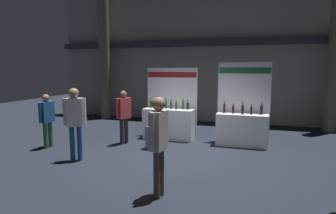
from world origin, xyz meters
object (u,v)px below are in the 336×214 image
(exhibitor_booth_1, at_px, (242,125))
(visitor_6, at_px, (75,118))
(visitor_0, at_px, (124,112))
(visitor_1, at_px, (47,116))
(visitor_3, at_px, (159,138))
(exhibitor_booth_0, at_px, (169,120))
(trash_bin, at_px, (151,137))

(exhibitor_booth_1, xyz_separation_m, visitor_6, (-3.90, -2.78, 0.49))
(visitor_0, xyz_separation_m, visitor_1, (-1.93, -1.07, -0.05))
(exhibitor_booth_1, bearing_deg, visitor_3, -106.65)
(exhibitor_booth_0, distance_m, trash_bin, 1.36)
(trash_bin, xyz_separation_m, visitor_6, (-1.42, -1.58, 0.77))
(visitor_3, xyz_separation_m, visitor_6, (-2.68, 1.30, 0.01))
(visitor_0, height_order, visitor_3, visitor_3)
(exhibitor_booth_0, xyz_separation_m, visitor_6, (-1.55, -2.91, 0.50))
(visitor_6, bearing_deg, exhibitor_booth_0, 33.34)
(exhibitor_booth_0, xyz_separation_m, trash_bin, (-0.13, -1.33, -0.27))
(exhibitor_booth_1, xyz_separation_m, visitor_0, (-3.47, -0.95, 0.37))
(exhibitor_booth_1, height_order, visitor_3, exhibitor_booth_1)
(trash_bin, relative_size, visitor_3, 0.36)
(trash_bin, bearing_deg, visitor_0, 165.69)
(exhibitor_booth_0, height_order, visitor_1, exhibitor_booth_0)
(exhibitor_booth_1, relative_size, visitor_6, 1.36)
(exhibitor_booth_1, relative_size, trash_bin, 3.76)
(trash_bin, bearing_deg, visitor_6, -131.97)
(exhibitor_booth_1, xyz_separation_m, trash_bin, (-2.48, -1.20, -0.28))
(trash_bin, distance_m, visitor_1, 3.10)
(visitor_1, bearing_deg, visitor_6, 67.59)
(exhibitor_booth_1, distance_m, trash_bin, 2.77)
(trash_bin, distance_m, visitor_3, 3.23)
(exhibitor_booth_0, xyz_separation_m, visitor_1, (-3.05, -2.15, 0.33))
(trash_bin, relative_size, visitor_0, 0.40)
(visitor_0, bearing_deg, visitor_6, -170.80)
(exhibitor_booth_0, relative_size, visitor_1, 1.48)
(exhibitor_booth_0, height_order, exhibitor_booth_1, exhibitor_booth_1)
(visitor_1, bearing_deg, visitor_3, 68.16)
(exhibitor_booth_1, distance_m, visitor_1, 5.78)
(visitor_1, relative_size, visitor_6, 0.86)
(exhibitor_booth_0, bearing_deg, visitor_3, -74.96)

